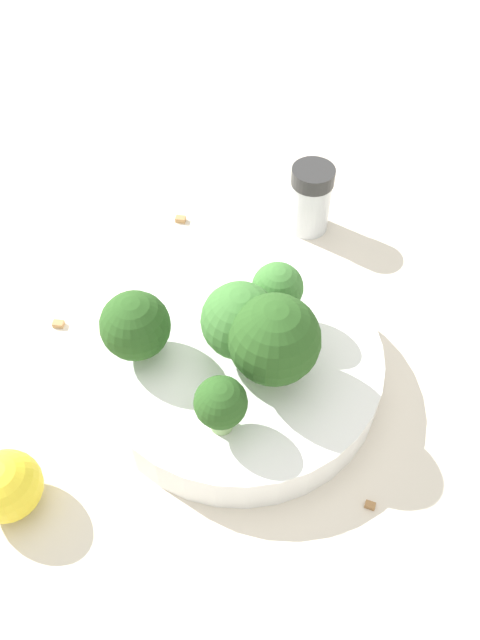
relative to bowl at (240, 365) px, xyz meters
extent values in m
plane|color=beige|center=(0.00, 0.00, -0.02)|extent=(3.00, 3.00, 0.00)
cylinder|color=white|center=(0.00, 0.00, 0.00)|extent=(0.20, 0.20, 0.03)
cylinder|color=#8EB770|center=(-0.05, -0.03, 0.03)|extent=(0.02, 0.02, 0.02)
sphere|color=#28511E|center=(-0.05, -0.03, 0.04)|extent=(0.03, 0.03, 0.03)
cylinder|color=#7A9E5B|center=(-0.05, 0.05, 0.03)|extent=(0.01, 0.01, 0.02)
sphere|color=#28511E|center=(-0.05, 0.05, 0.05)|extent=(0.05, 0.05, 0.05)
cylinder|color=#7A9E5B|center=(0.00, 0.00, 0.03)|extent=(0.02, 0.02, 0.02)
sphere|color=#3D7533|center=(0.00, 0.00, 0.05)|extent=(0.05, 0.05, 0.05)
cylinder|color=#84AD66|center=(0.00, -0.03, 0.03)|extent=(0.03, 0.03, 0.03)
sphere|color=#28511E|center=(0.00, -0.03, 0.06)|extent=(0.06, 0.06, 0.06)
cylinder|color=#84AD66|center=(0.04, 0.00, 0.03)|extent=(0.02, 0.02, 0.03)
sphere|color=#3D7533|center=(0.04, 0.00, 0.05)|extent=(0.04, 0.04, 0.04)
cylinder|color=silver|center=(0.16, 0.06, 0.01)|extent=(0.03, 0.03, 0.05)
cylinder|color=#2D2D2D|center=(0.16, 0.06, 0.04)|extent=(0.04, 0.04, 0.01)
sphere|color=yellow|center=(-0.17, 0.04, 0.01)|extent=(0.04, 0.04, 0.04)
cube|color=olive|center=(-0.02, -0.13, -0.01)|extent=(0.01, 0.01, 0.01)
cube|color=#AD7F4C|center=(-0.06, 0.14, -0.01)|extent=(0.01, 0.01, 0.01)
cube|color=#AD7F4C|center=(0.09, 0.15, -0.01)|extent=(0.01, 0.01, 0.01)
camera|label=1|loc=(-0.19, -0.17, 0.37)|focal=35.00mm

